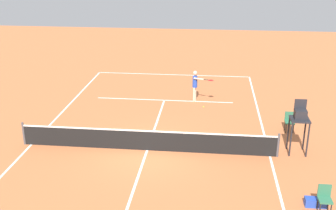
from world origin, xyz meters
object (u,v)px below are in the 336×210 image
umpire_chair (300,119)px  courtside_chair_near (325,197)px  tennis_ball (204,107)px  courtside_chair_mid (289,121)px  equipment_bag (316,202)px  player_serving (196,83)px

umpire_chair → courtside_chair_near: size_ratio=2.54×
tennis_ball → courtside_chair_mid: courtside_chair_mid is taller
umpire_chair → equipment_bag: umpire_chair is taller
tennis_ball → player_serving: bearing=-62.2°
tennis_ball → courtside_chair_mid: (-4.23, 2.80, 0.50)m
player_serving → courtside_chair_mid: player_serving is taller
equipment_bag → tennis_ball: bearing=-65.9°
courtside_chair_mid → equipment_bag: bearing=89.1°
umpire_chair → equipment_bag: bearing=89.3°
player_serving → equipment_bag: 11.26m
courtside_chair_mid → equipment_bag: 6.43m
courtside_chair_mid → equipment_bag: courtside_chair_mid is taller
umpire_chair → equipment_bag: (0.05, 4.09, -1.46)m
umpire_chair → courtside_chair_near: (-0.14, 4.36, -1.07)m
courtside_chair_near → courtside_chair_mid: size_ratio=1.00×
tennis_ball → umpire_chair: bearing=129.1°
umpire_chair → equipment_bag: size_ratio=3.17×
player_serving → courtside_chair_near: bearing=42.6°
courtside_chair_near → umpire_chair: bearing=-88.2°
courtside_chair_near → courtside_chair_mid: 6.69m
tennis_ball → equipment_bag: equipment_bag is taller
player_serving → equipment_bag: bearing=42.3°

